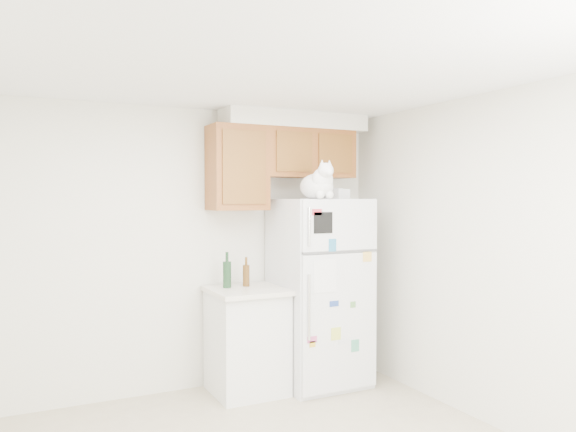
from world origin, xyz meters
TOP-DOWN VIEW (x-y plane):
  - room_shell at (0.12, 0.24)m, footprint 3.84×4.04m
  - refrigerator at (1.22, 1.61)m, footprint 0.76×0.78m
  - base_counter at (0.53, 1.68)m, footprint 0.64×0.64m
  - cat at (1.07, 1.36)m, footprint 0.33×0.48m
  - storage_box_back at (1.44, 1.75)m, footprint 0.22×0.19m
  - storage_box_front at (1.41, 1.56)m, footprint 0.17×0.14m
  - bottle_green at (0.38, 1.78)m, footprint 0.07×0.07m
  - bottle_amber at (0.56, 1.77)m, footprint 0.06×0.06m

SIDE VIEW (x-z plane):
  - base_counter at x=0.53m, z-range 0.00..0.92m
  - refrigerator at x=1.22m, z-range 0.00..1.70m
  - bottle_amber at x=0.56m, z-range 0.92..1.18m
  - bottle_green at x=0.38m, z-range 0.92..1.23m
  - room_shell at x=0.12m, z-range 0.41..2.93m
  - storage_box_front at x=1.41m, z-range 1.70..1.79m
  - storage_box_back at x=1.44m, z-range 1.70..1.80m
  - cat at x=1.07m, z-range 1.66..1.99m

